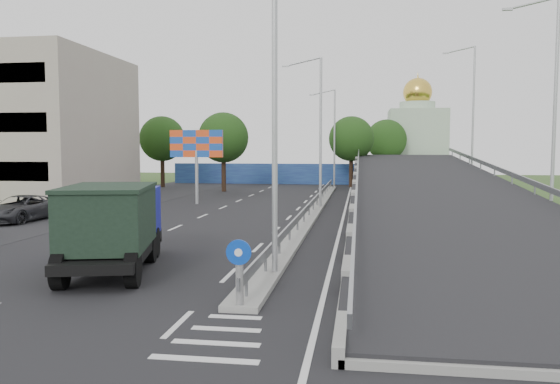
% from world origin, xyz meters
% --- Properties ---
extents(ground, '(160.00, 160.00, 0.00)m').
position_xyz_m(ground, '(0.00, 0.00, 0.00)').
color(ground, '#2D4C1E').
rests_on(ground, ground).
extents(road_surface, '(26.00, 90.00, 0.04)m').
position_xyz_m(road_surface, '(-3.00, 20.00, 0.00)').
color(road_surface, black).
rests_on(road_surface, ground).
extents(parking_strip, '(8.00, 90.00, 0.05)m').
position_xyz_m(parking_strip, '(-16.00, 20.00, 0.00)').
color(parking_strip, black).
rests_on(parking_strip, ground).
extents(median, '(1.00, 44.00, 0.20)m').
position_xyz_m(median, '(0.00, 24.00, 0.10)').
color(median, gray).
rests_on(median, ground).
extents(overpass_ramp, '(10.00, 50.00, 3.50)m').
position_xyz_m(overpass_ramp, '(7.50, 24.00, 1.75)').
color(overpass_ramp, gray).
rests_on(overpass_ramp, ground).
extents(median_guardrail, '(0.09, 44.00, 0.71)m').
position_xyz_m(median_guardrail, '(0.00, 24.00, 0.75)').
color(median_guardrail, gray).
rests_on(median_guardrail, median).
extents(sign_bollard, '(0.64, 0.23, 1.67)m').
position_xyz_m(sign_bollard, '(0.00, 2.17, 1.03)').
color(sign_bollard, black).
rests_on(sign_bollard, median).
extents(lamp_post_near, '(2.74, 0.18, 10.08)m').
position_xyz_m(lamp_post_near, '(0.11, 6.00, 5.81)').
color(lamp_post_near, '#B2B5B7').
rests_on(lamp_post_near, median).
extents(lamp_post_mid, '(2.74, 0.18, 10.08)m').
position_xyz_m(lamp_post_mid, '(0.11, 26.00, 5.81)').
color(lamp_post_mid, '#B2B5B7').
rests_on(lamp_post_mid, median).
extents(lamp_post_far, '(2.74, 0.18, 10.08)m').
position_xyz_m(lamp_post_far, '(0.11, 46.00, 5.81)').
color(lamp_post_far, '#B2B5B7').
rests_on(lamp_post_far, median).
extents(blue_wall, '(30.00, 0.50, 2.40)m').
position_xyz_m(blue_wall, '(-4.00, 52.00, 1.20)').
color(blue_wall, navy).
rests_on(blue_wall, ground).
extents(church, '(7.00, 7.00, 13.80)m').
position_xyz_m(church, '(10.00, 60.00, 5.31)').
color(church, '#B2CCAD').
rests_on(church, ground).
extents(billboard, '(4.00, 0.24, 5.50)m').
position_xyz_m(billboard, '(-9.00, 28.00, 4.19)').
color(billboard, '#B2B5B7').
rests_on(billboard, ground).
extents(tree_left_mid, '(4.80, 4.80, 7.60)m').
position_xyz_m(tree_left_mid, '(-10.00, 40.00, 5.18)').
color(tree_left_mid, black).
rests_on(tree_left_mid, ground).
extents(tree_median_far, '(4.80, 4.80, 7.60)m').
position_xyz_m(tree_median_far, '(2.00, 48.00, 5.18)').
color(tree_median_far, black).
rests_on(tree_median_far, ground).
extents(tree_left_far, '(4.80, 4.80, 7.60)m').
position_xyz_m(tree_left_far, '(-18.00, 45.00, 5.18)').
color(tree_left_far, black).
rests_on(tree_left_far, ground).
extents(tree_ramp_far, '(4.80, 4.80, 7.60)m').
position_xyz_m(tree_ramp_far, '(6.00, 55.00, 5.18)').
color(tree_ramp_far, black).
rests_on(tree_ramp_far, ground).
extents(dump_truck, '(3.93, 7.03, 2.93)m').
position_xyz_m(dump_truck, '(-5.28, 6.37, 1.62)').
color(dump_truck, black).
rests_on(dump_truck, ground).
extents(parked_car_c, '(2.69, 5.40, 1.47)m').
position_xyz_m(parked_car_c, '(-16.11, 17.35, 0.73)').
color(parked_car_c, '#2E2F33').
rests_on(parked_car_c, ground).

